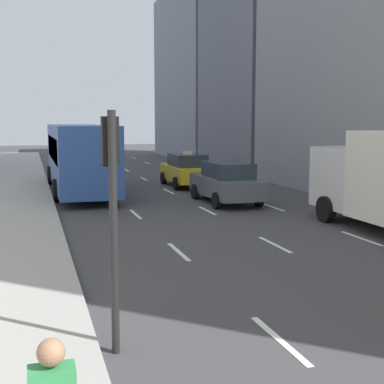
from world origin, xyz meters
name	(u,v)px	position (x,y,z in m)	size (l,w,h in m)	color
lane_markings	(185,200)	(2.60, 23.00, 0.01)	(5.72, 56.00, 0.01)	white
taxi_lead	(186,170)	(4.00, 27.64, 0.88)	(2.02, 4.40, 1.87)	yellow
sedan_black_near	(226,182)	(4.00, 21.65, 0.88)	(2.02, 4.58, 1.74)	#565B66
city_bus	(79,155)	(-1.61, 27.18, 1.79)	(2.80, 11.61, 3.25)	#2D519E
traffic_light_pole	(112,193)	(-2.75, 8.38, 2.41)	(0.24, 0.42, 3.60)	black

